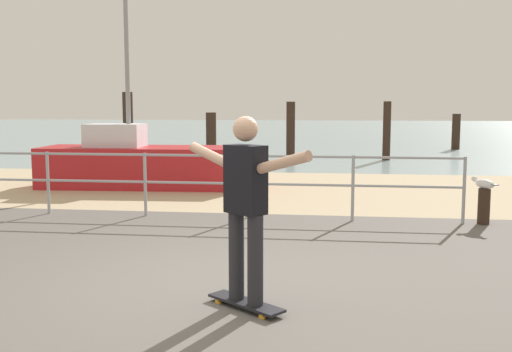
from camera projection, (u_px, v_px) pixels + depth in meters
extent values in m
cube|color=#605B56|center=(181.00, 326.00, 4.96)|extent=(24.00, 10.00, 0.04)
cube|color=tan|center=(275.00, 189.00, 12.83)|extent=(24.00, 6.00, 0.04)
cube|color=#849EA3|center=(315.00, 131.00, 40.40)|extent=(72.00, 50.00, 0.04)
cylinder|color=#9EA0A5|center=(48.00, 183.00, 9.86)|extent=(0.05, 0.05, 1.05)
cylinder|color=#9EA0A5|center=(145.00, 185.00, 9.65)|extent=(0.05, 0.05, 1.05)
cylinder|color=#9EA0A5|center=(247.00, 187.00, 9.44)|extent=(0.05, 0.05, 1.05)
cylinder|color=#9EA0A5|center=(353.00, 189.00, 9.23)|extent=(0.05, 0.05, 1.05)
cylinder|color=#9EA0A5|center=(464.00, 191.00, 9.01)|extent=(0.05, 0.05, 1.05)
cylinder|color=#9EA0A5|center=(95.00, 154.00, 9.70)|extent=(11.66, 0.04, 0.04)
cylinder|color=#9EA0A5|center=(96.00, 181.00, 9.75)|extent=(11.66, 0.04, 0.04)
cube|color=#B21E23|center=(143.00, 167.00, 13.05)|extent=(4.47, 1.62, 0.90)
cone|color=#B21E23|center=(243.00, 168.00, 12.88)|extent=(1.14, 0.82, 0.77)
cylinder|color=gray|center=(126.00, 41.00, 12.74)|extent=(0.10, 0.10, 4.56)
cube|color=silver|center=(115.00, 135.00, 13.01)|extent=(1.24, 0.96, 0.50)
cube|color=black|center=(246.00, 303.00, 5.31)|extent=(0.76, 0.64, 0.02)
cylinder|color=orange|center=(218.00, 302.00, 5.46)|extent=(0.07, 0.06, 0.06)
cylinder|color=orange|center=(231.00, 298.00, 5.57)|extent=(0.07, 0.06, 0.06)
cylinder|color=orange|center=(262.00, 317.00, 5.07)|extent=(0.07, 0.06, 0.06)
cylinder|color=orange|center=(275.00, 313.00, 5.18)|extent=(0.07, 0.06, 0.06)
cylinder|color=#26262B|center=(236.00, 255.00, 5.35)|extent=(0.14, 0.14, 0.80)
cylinder|color=#26262B|center=(255.00, 260.00, 5.18)|extent=(0.14, 0.14, 0.80)
cube|color=black|center=(246.00, 179.00, 5.18)|extent=(0.41, 0.38, 0.60)
sphere|color=tan|center=(245.00, 129.00, 5.13)|extent=(0.22, 0.22, 0.22)
cylinder|color=tan|center=(212.00, 156.00, 5.47)|extent=(0.50, 0.41, 0.23)
cylinder|color=tan|center=(284.00, 163.00, 4.85)|extent=(0.50, 0.41, 0.23)
cylinder|color=#332319|center=(484.00, 207.00, 9.01)|extent=(0.18, 0.18, 0.56)
ellipsoid|color=white|center=(485.00, 184.00, 8.97)|extent=(0.31, 0.34, 0.14)
sphere|color=white|center=(475.00, 179.00, 9.12)|extent=(0.09, 0.09, 0.09)
cone|color=gold|center=(472.00, 178.00, 9.16)|extent=(0.05, 0.05, 0.02)
cube|color=slate|center=(494.00, 185.00, 8.83)|extent=(0.14, 0.14, 0.02)
cylinder|color=#332319|center=(128.00, 122.00, 22.59)|extent=(0.39, 0.39, 2.28)
cylinder|color=#332319|center=(211.00, 132.00, 22.51)|extent=(0.39, 0.39, 1.51)
cylinder|color=#332319|center=(291.00, 130.00, 20.16)|extent=(0.30, 0.30, 1.91)
cylinder|color=#332319|center=(387.00, 131.00, 19.25)|extent=(0.25, 0.25, 1.91)
cylinder|color=#332319|center=(456.00, 132.00, 23.77)|extent=(0.32, 0.32, 1.44)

